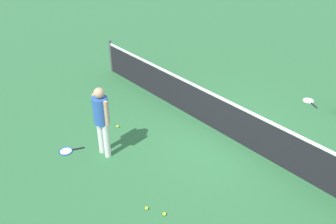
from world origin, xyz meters
TOP-DOWN VIEW (x-y plane):
  - ground_plane at (0.00, 0.00)m, footprint 40.00×40.00m
  - court_net at (0.00, 0.00)m, footprint 10.09×0.09m
  - player_near_side at (-1.35, -2.65)m, footprint 0.52×0.35m
  - tennis_racket_near_player at (-2.01, -3.27)m, footprint 0.41×0.60m
  - tennis_racket_far_player at (0.43, 3.06)m, footprint 0.60×0.42m
  - tennis_ball_near_player at (-2.06, -1.82)m, footprint 0.07×0.07m
  - tennis_ball_midcourt at (0.97, -2.85)m, footprint 0.07×0.07m
  - tennis_ball_stray_left at (0.63, -3.01)m, footprint 0.07×0.07m

SIDE VIEW (x-z plane):
  - ground_plane at x=0.00m, z-range 0.00..0.00m
  - tennis_racket_near_player at x=-2.01m, z-range 0.00..0.03m
  - tennis_racket_far_player at x=0.43m, z-range 0.00..0.03m
  - tennis_ball_near_player at x=-2.06m, z-range 0.00..0.07m
  - tennis_ball_midcourt at x=0.97m, z-range 0.00..0.07m
  - tennis_ball_stray_left at x=0.63m, z-range 0.00..0.07m
  - court_net at x=0.00m, z-range -0.03..1.04m
  - player_near_side at x=-1.35m, z-range 0.16..1.86m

